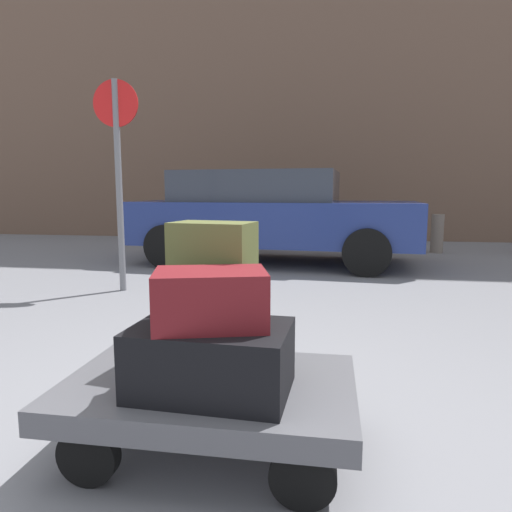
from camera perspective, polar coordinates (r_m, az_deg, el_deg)
The scene contains 8 objects.
ground_plane at distance 2.13m, azimuth -5.72°, elevation -23.55°, with size 60.00×60.00×0.00m, color slate.
luggage_cart at distance 2.00m, azimuth -5.83°, elevation -17.00°, with size 1.20×0.76×0.34m.
suitcase_black_front_right at distance 1.82m, azimuth -5.58°, elevation -12.67°, with size 0.60×0.39×0.26m, color black.
suitcase_olive_front_left at distance 2.08m, azimuth -5.33°, elevation -4.58°, with size 0.36×0.22×0.64m, color #4C5128.
duffel_bag_maroon_topmost_pile at distance 1.75m, azimuth -5.69°, elevation -5.30°, with size 0.42×0.29×0.22m, color maroon.
parked_car at distance 7.13m, azimuth 1.72°, elevation 5.23°, with size 4.42×2.16×1.42m.
bollard_kerb_near at distance 8.93m, azimuth 21.69°, elevation 2.61°, with size 0.22×0.22×0.70m, color #72665B.
no_parking_sign at distance 5.30m, azimuth -16.86°, elevation 11.13°, with size 0.50×0.07×2.30m.
Camera 1 is at (0.48, -1.75, 1.11)m, focal length 32.01 mm.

